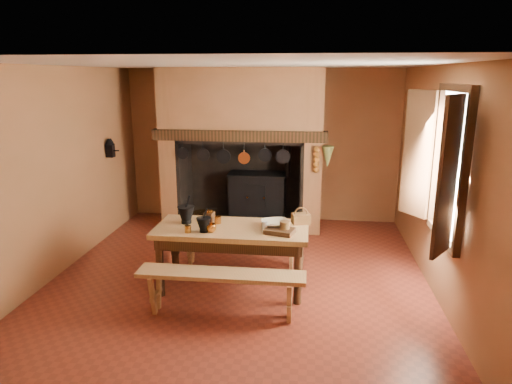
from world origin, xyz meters
TOP-DOWN VIEW (x-y plane):
  - floor at (0.00, 0.00)m, footprint 5.50×5.50m
  - ceiling at (0.00, 0.00)m, footprint 5.50×5.50m
  - back_wall at (0.00, 2.75)m, footprint 5.00×0.02m
  - wall_left at (-2.50, 0.00)m, footprint 0.02×5.50m
  - wall_right at (2.50, 0.00)m, footprint 0.02×5.50m
  - wall_front at (0.00, -2.75)m, footprint 5.00×0.02m
  - chimney_breast at (-0.30, 2.31)m, footprint 2.95×0.96m
  - iron_range at (-0.04, 2.45)m, footprint 1.12×0.55m
  - hearth_pans at (-1.05, 2.22)m, footprint 0.51×0.62m
  - hanging_pans at (-0.34, 1.81)m, footprint 1.92×0.29m
  - onion_string at (1.00, 1.79)m, footprint 0.12×0.10m
  - herb_bunch at (1.18, 1.79)m, footprint 0.20×0.20m
  - window at (2.35, -0.40)m, footprint 0.39×1.75m
  - wall_coffee_mill at (-2.42, 1.55)m, footprint 0.23×0.16m
  - work_table at (-0.05, -0.29)m, footprint 1.91×0.85m
  - bench_front at (-0.05, -1.01)m, footprint 1.90×0.33m
  - bench_back at (-0.05, 0.39)m, footprint 1.79×0.31m
  - mortar_large at (-0.65, -0.21)m, footprint 0.22×0.22m
  - mortar_small at (-0.35, -0.52)m, footprint 0.18×0.18m
  - coffee_grinder at (-0.38, -0.10)m, footprint 0.17×0.14m
  - brass_mug_a at (-0.54, -0.56)m, footprint 0.08×0.08m
  - brass_mug_b at (-0.25, -0.17)m, footprint 0.09×0.09m
  - mixing_bowl at (0.50, -0.25)m, footprint 0.45×0.45m
  - stoneware_crock at (0.63, -0.44)m, footprint 0.14×0.14m
  - glass_jar at (0.38, -0.41)m, footprint 0.09×0.09m
  - wicker_basket at (0.81, -0.04)m, footprint 0.26×0.22m
  - wooden_tray at (0.57, -0.45)m, footprint 0.39×0.32m
  - brass_cup at (-0.26, -0.51)m, footprint 0.13×0.13m

SIDE VIEW (x-z plane):
  - floor at x=0.00m, z-range 0.00..0.00m
  - hearth_pans at x=-1.05m, z-range -0.01..0.19m
  - bench_back at x=-0.05m, z-range 0.13..0.63m
  - bench_front at x=-0.05m, z-range 0.13..0.67m
  - iron_range at x=-0.04m, z-range -0.32..1.28m
  - work_table at x=-0.05m, z-range 0.28..1.11m
  - wooden_tray at x=0.57m, z-range 0.83..0.89m
  - brass_mug_a at x=-0.54m, z-range 0.83..0.91m
  - mixing_bowl at x=0.50m, z-range 0.83..0.92m
  - brass_mug_b at x=-0.25m, z-range 0.83..0.92m
  - brass_cup at x=-0.26m, z-range 0.83..0.93m
  - glass_jar at x=0.38m, z-range 0.83..0.95m
  - wicker_basket at x=0.81m, z-range 0.79..1.01m
  - coffee_grinder at x=-0.38m, z-range 0.80..0.99m
  - stoneware_crock at x=0.63m, z-range 0.83..0.98m
  - mortar_small at x=-0.35m, z-range 0.78..1.08m
  - mortar_large at x=-0.65m, z-range 0.76..1.14m
  - onion_string at x=1.00m, z-range 1.10..1.56m
  - hanging_pans at x=-0.34m, z-range 1.23..1.50m
  - herb_bunch at x=1.18m, z-range 1.21..1.56m
  - back_wall at x=0.00m, z-range 0.00..2.80m
  - wall_left at x=-2.50m, z-range 0.00..2.80m
  - wall_right at x=2.50m, z-range 0.00..2.80m
  - wall_front at x=0.00m, z-range 0.00..2.80m
  - wall_coffee_mill at x=-2.42m, z-range 1.36..1.67m
  - window at x=2.35m, z-range 0.82..2.58m
  - chimney_breast at x=-0.30m, z-range 0.41..3.21m
  - ceiling at x=0.00m, z-range 2.80..2.80m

